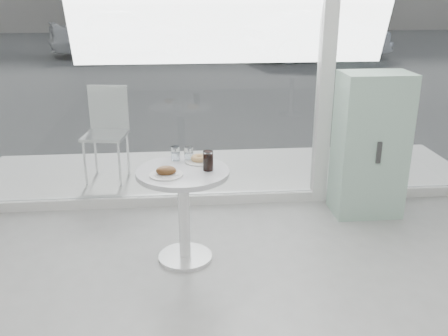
{
  "coord_description": "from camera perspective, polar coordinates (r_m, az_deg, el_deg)",
  "views": [
    {
      "loc": [
        -0.51,
        -1.7,
        2.09
      ],
      "look_at": [
        -0.2,
        1.7,
        0.85
      ],
      "focal_mm": 40.0,
      "sensor_mm": 36.0,
      "label": 1
    }
  ],
  "objects": [
    {
      "name": "street",
      "position": [
        17.83,
        -3.59,
        13.2
      ],
      "size": [
        40.0,
        24.0,
        0.0
      ],
      "primitive_type": "cube",
      "color": "#333333",
      "rests_on": "ground"
    },
    {
      "name": "car_silver",
      "position": [
        15.85,
        10.72,
        14.67
      ],
      "size": [
        4.58,
        2.5,
        1.43
      ],
      "primitive_type": "imported",
      "rotation": [
        0.0,
        0.0,
        1.81
      ],
      "color": "#9B9DA2",
      "rests_on": "street"
    },
    {
      "name": "water_tumbler_a",
      "position": [
        4.04,
        -5.57,
        1.58
      ],
      "size": [
        0.07,
        0.07,
        0.12
      ],
      "color": "white",
      "rests_on": "main_table"
    },
    {
      "name": "cola_glass",
      "position": [
        3.8,
        -1.83,
        0.79
      ],
      "size": [
        0.08,
        0.08,
        0.15
      ],
      "color": "white",
      "rests_on": "main_table"
    },
    {
      "name": "mint_cabinet",
      "position": [
        4.9,
        16.35,
        2.5
      ],
      "size": [
        0.63,
        0.44,
        1.37
      ],
      "rotation": [
        0.0,
        0.0,
        0.0
      ],
      "color": "#8EB59F",
      "rests_on": "ground"
    },
    {
      "name": "storefront",
      "position": [
        4.75,
        1.95,
        15.39
      ],
      "size": [
        5.0,
        0.14,
        3.0
      ],
      "color": "silver",
      "rests_on": "ground"
    },
    {
      "name": "plate_fritter",
      "position": [
        3.73,
        -6.57,
        -0.45
      ],
      "size": [
        0.25,
        0.25,
        0.07
      ],
      "color": "silver",
      "rests_on": "main_table"
    },
    {
      "name": "plate_donut",
      "position": [
        4.0,
        -2.86,
        0.98
      ],
      "size": [
        0.23,
        0.23,
        0.06
      ],
      "color": "silver",
      "rests_on": "main_table"
    },
    {
      "name": "water_tumbler_b",
      "position": [
        4.02,
        -4.05,
        1.54
      ],
      "size": [
        0.07,
        0.07,
        0.12
      ],
      "color": "white",
      "rests_on": "main_table"
    },
    {
      "name": "main_table",
      "position": [
        3.91,
        -4.65,
        -3.26
      ],
      "size": [
        0.72,
        0.72,
        0.77
      ],
      "color": "white",
      "rests_on": "ground"
    },
    {
      "name": "patio_deck",
      "position": [
        5.89,
        0.1,
        -0.53
      ],
      "size": [
        5.6,
        1.6,
        0.05
      ],
      "primitive_type": "cube",
      "color": "beige",
      "rests_on": "ground"
    },
    {
      "name": "car_white",
      "position": [
        17.02,
        -11.7,
        15.12
      ],
      "size": [
        4.83,
        3.08,
        1.53
      ],
      "primitive_type": "imported",
      "rotation": [
        0.0,
        0.0,
        1.88
      ],
      "color": "silver",
      "rests_on": "street"
    },
    {
      "name": "room_shell",
      "position": [
        1.26,
        19.05,
        10.48
      ],
      "size": [
        6.0,
        6.0,
        6.0
      ],
      "color": "silver",
      "rests_on": "ground"
    },
    {
      "name": "patio_chair",
      "position": [
        5.68,
        -13.25,
        4.58
      ],
      "size": [
        0.51,
        0.51,
        1.03
      ],
      "rotation": [
        0.0,
        0.0,
        -0.15
      ],
      "color": "white",
      "rests_on": "patio_deck"
    }
  ]
}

